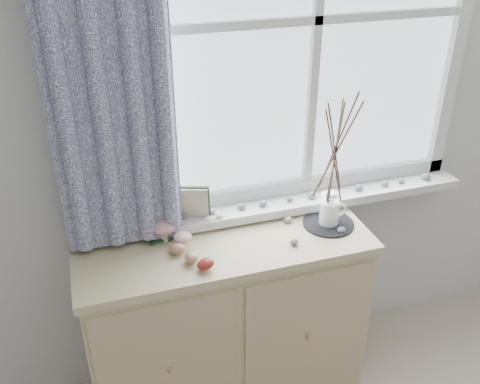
{
  "coord_description": "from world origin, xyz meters",
  "views": [
    {
      "loc": [
        -0.63,
        0.04,
        2.08
      ],
      "look_at": [
        -0.1,
        1.7,
        1.1
      ],
      "focal_mm": 40.0,
      "sensor_mm": 36.0,
      "label": 1
    }
  ],
  "objects": [
    {
      "name": "botanical_book",
      "position": [
        -0.31,
        1.86,
        0.96
      ],
      "size": [
        0.33,
        0.18,
        0.22
      ],
      "primitive_type": null,
      "rotation": [
        0.0,
        0.0,
        0.17
      ],
      "color": "#214426",
      "rests_on": "sideboard"
    },
    {
      "name": "toadstool_cluster",
      "position": [
        -0.36,
        1.82,
        0.91
      ],
      "size": [
        0.15,
        0.16,
        0.1
      ],
      "color": "beige",
      "rests_on": "sideboard"
    },
    {
      "name": "crocheted_doily",
      "position": [
        0.31,
        1.75,
        0.85
      ],
      "size": [
        0.22,
        0.22,
        0.01
      ],
      "primitive_type": "cylinder",
      "color": "black",
      "rests_on": "sideboard"
    },
    {
      "name": "sideboard",
      "position": [
        -0.15,
        1.75,
        0.43
      ],
      "size": [
        1.2,
        0.45,
        0.85
      ],
      "color": "beige",
      "rests_on": "ground"
    },
    {
      "name": "twig_pitcher",
      "position": [
        0.31,
        1.75,
        1.21
      ],
      "size": [
        0.26,
        0.26,
        0.62
      ],
      "rotation": [
        0.0,
        0.0,
        -0.22
      ],
      "color": "white",
      "rests_on": "crocheted_doily"
    },
    {
      "name": "songbird_figurine",
      "position": [
        -0.18,
        1.87,
        0.88
      ],
      "size": [
        0.14,
        0.07,
        0.07
      ],
      "primitive_type": null,
      "rotation": [
        0.0,
        0.0,
        -0.06
      ],
      "color": "silver",
      "rests_on": "sideboard"
    },
    {
      "name": "wooden_eggs",
      "position": [
        -0.31,
        1.67,
        0.88
      ],
      "size": [
        0.13,
        0.17,
        0.07
      ],
      "color": "tan",
      "rests_on": "sideboard"
    },
    {
      "name": "sideboard_pebbles",
      "position": [
        0.15,
        1.75,
        0.86
      ],
      "size": [
        0.34,
        0.23,
        0.02
      ],
      "color": "gray",
      "rests_on": "sideboard"
    }
  ]
}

